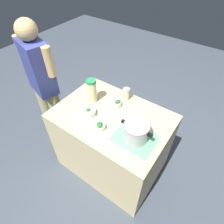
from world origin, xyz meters
TOP-DOWN VIEW (x-y plane):
  - ground_plane at (0.00, 0.00)m, footprint 8.00×8.00m
  - counter_slab at (0.00, 0.00)m, footprint 1.10×0.77m
  - dish_cloth at (-0.31, 0.10)m, footprint 0.35×0.28m
  - cooking_pot at (-0.31, 0.10)m, footprint 0.28×0.21m
  - lemonade_pitcher at (0.29, -0.06)m, footprint 0.10×0.10m
  - mason_jar at (0.02, -0.28)m, footprint 0.07×0.07m
  - broccoli_bowl_front at (0.04, -0.14)m, footprint 0.10×0.10m
  - broccoli_bowl_center at (-0.00, 0.19)m, footprint 0.10×0.10m
  - broccoli_bowl_back at (0.19, 0.11)m, footprint 0.14×0.14m
  - person_cook at (0.88, 0.07)m, footprint 0.50×0.28m

SIDE VIEW (x-z plane):
  - ground_plane at x=0.00m, z-range 0.00..0.00m
  - counter_slab at x=0.00m, z-range 0.00..0.85m
  - dish_cloth at x=-0.31m, z-range 0.85..0.86m
  - person_cook at x=0.88m, z-range 0.08..1.66m
  - broccoli_bowl_center at x=0.00m, z-range 0.84..0.92m
  - broccoli_bowl_back at x=0.19m, z-range 0.84..0.92m
  - broccoli_bowl_front at x=0.04m, z-range 0.85..0.93m
  - mason_jar at x=0.02m, z-range 0.85..0.98m
  - cooking_pot at x=-0.31m, z-range 0.86..1.03m
  - lemonade_pitcher at x=0.29m, z-range 0.85..1.11m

